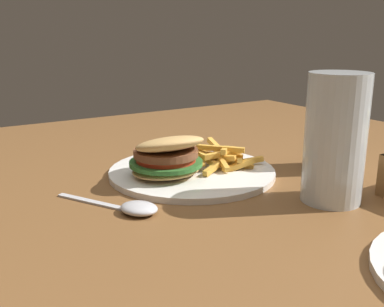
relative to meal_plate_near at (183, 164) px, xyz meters
The scene contains 5 objects.
dining_table 0.21m from the meal_plate_near, 135.25° to the left, with size 1.23×1.42×0.76m.
meal_plate_near is the anchor object (origin of this frame).
beer_glass 0.25m from the meal_plate_near, 121.98° to the left, with size 0.09×0.09×0.19m.
juice_glass 0.26m from the meal_plate_near, 159.50° to the left, with size 0.08×0.08×0.16m.
spoon 0.17m from the meal_plate_near, 35.60° to the left, with size 0.11×0.16×0.02m.
Camera 1 is at (0.48, 0.52, 1.00)m, focal length 42.00 mm.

